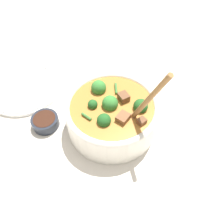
% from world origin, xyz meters
% --- Properties ---
extents(ground_plane, '(4.00, 4.00, 0.00)m').
position_xyz_m(ground_plane, '(0.00, 0.00, 0.00)').
color(ground_plane, silver).
extents(stew_bowl, '(0.25, 0.25, 0.26)m').
position_xyz_m(stew_bowl, '(0.00, 0.00, 0.06)').
color(stew_bowl, white).
rests_on(stew_bowl, ground_plane).
extents(condiment_bowl, '(0.08, 0.08, 0.03)m').
position_xyz_m(condiment_bowl, '(-0.06, -0.18, 0.02)').
color(condiment_bowl, '#232833').
rests_on(condiment_bowl, ground_plane).
extents(empty_plate, '(0.24, 0.24, 0.02)m').
position_xyz_m(empty_plate, '(-0.23, -0.23, 0.01)').
color(empty_plate, white).
rests_on(empty_plate, ground_plane).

